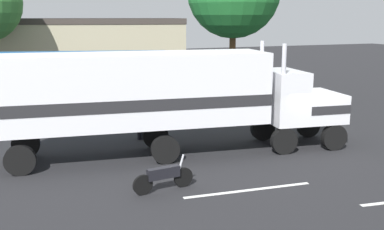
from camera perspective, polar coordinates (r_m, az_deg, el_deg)
The scene contains 7 objects.
ground_plane at distance 20.28m, azimuth 13.93°, elevation -3.94°, with size 120.00×120.00×0.00m, color #232326.
lane_stripe_near at distance 15.06m, azimuth 7.08°, elevation -9.35°, with size 4.40×0.16×0.01m, color silver.
semi_truck at distance 18.08m, azimuth -3.78°, elevation 2.66°, with size 14.37×4.38×4.50m.
person_bystander at distance 20.87m, azimuth -6.45°, elevation -0.66°, with size 0.40×0.48×1.63m.
parked_bus at distance 28.88m, azimuth -14.21°, elevation 4.98°, with size 11.29×5.09×3.40m.
motorcycle at distance 14.80m, azimuth -3.55°, elevation -7.71°, with size 2.11×0.38×1.12m.
building_backdrop at distance 43.04m, azimuth -14.52°, elevation 8.35°, with size 20.14×8.56×5.38m.
Camera 1 is at (-11.57, -15.71, 5.52)m, focal length 42.51 mm.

